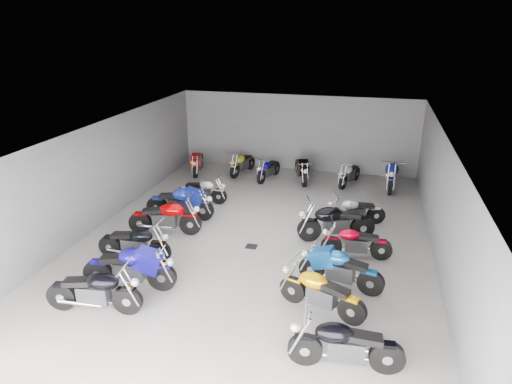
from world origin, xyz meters
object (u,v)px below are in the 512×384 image
at_px(motorcycle_right_a, 344,345).
at_px(motorcycle_right_b, 321,292).
at_px(motorcycle_left_b, 130,268).
at_px(motorcycle_back_a, 198,162).
at_px(motorcycle_right_d, 355,242).
at_px(motorcycle_back_d, 301,169).
at_px(motorcycle_left_d, 166,217).
at_px(motorcycle_left_c, 135,243).
at_px(motorcycle_right_f, 355,211).
at_px(motorcycle_left_f, 202,190).
at_px(motorcycle_right_e, 335,222).
at_px(motorcycle_right_c, 340,269).
at_px(drain_grate, 251,246).
at_px(motorcycle_back_e, 349,174).
at_px(motorcycle_left_e, 181,203).
at_px(motorcycle_back_b, 242,163).
at_px(motorcycle_left_a, 95,291).
at_px(motorcycle_back_c, 268,169).
at_px(motorcycle_back_f, 391,174).

xyz_separation_m(motorcycle_right_a, motorcycle_right_b, (-0.64, 1.64, -0.02)).
bearing_deg(motorcycle_left_b, motorcycle_back_a, -176.95).
relative_size(motorcycle_right_d, motorcycle_back_d, 0.96).
distance_m(motorcycle_left_d, motorcycle_back_d, 6.61).
xyz_separation_m(motorcycle_left_c, motorcycle_right_f, (5.61, 3.81, -0.05)).
bearing_deg(motorcycle_right_b, motorcycle_back_d, 31.86).
height_order(motorcycle_left_f, motorcycle_back_d, motorcycle_back_d).
relative_size(motorcycle_right_e, motorcycle_right_f, 1.21).
relative_size(motorcycle_right_f, motorcycle_back_a, 0.93).
relative_size(motorcycle_left_c, motorcycle_right_c, 0.99).
height_order(drain_grate, motorcycle_back_e, motorcycle_back_e).
bearing_deg(motorcycle_back_e, drain_grate, 87.78).
bearing_deg(motorcycle_right_c, motorcycle_right_b, 175.75).
bearing_deg(motorcycle_left_e, motorcycle_right_d, 74.08).
height_order(motorcycle_left_d, motorcycle_back_b, motorcycle_left_d).
bearing_deg(motorcycle_right_a, motorcycle_left_c, 58.44).
distance_m(motorcycle_left_c, motorcycle_right_b, 5.24).
distance_m(motorcycle_right_d, motorcycle_back_e, 5.94).
relative_size(drain_grate, motorcycle_right_c, 0.15).
distance_m(motorcycle_right_a, motorcycle_right_e, 5.36).
bearing_deg(motorcycle_back_a, motorcycle_left_e, 92.63).
bearing_deg(motorcycle_left_a, motorcycle_right_b, 96.38).
relative_size(motorcycle_back_a, motorcycle_back_d, 0.98).
distance_m(motorcycle_left_a, motorcycle_back_a, 9.89).
height_order(motorcycle_left_d, motorcycle_back_c, motorcycle_left_d).
distance_m(motorcycle_right_e, motorcycle_back_d, 5.24).
bearing_deg(motorcycle_left_b, motorcycle_back_f, 137.06).
bearing_deg(motorcycle_left_a, motorcycle_back_c, 162.23).
bearing_deg(motorcycle_left_a, motorcycle_right_c, 106.63).
xyz_separation_m(motorcycle_left_f, motorcycle_back_b, (0.49, 3.43, 0.01)).
bearing_deg(motorcycle_back_d, motorcycle_back_b, -26.07).
relative_size(motorcycle_left_c, motorcycle_back_e, 1.16).
relative_size(motorcycle_right_e, motorcycle_back_c, 1.22).
relative_size(motorcycle_right_d, motorcycle_back_b, 1.02).
xyz_separation_m(motorcycle_right_a, motorcycle_back_d, (-2.46, 10.24, -0.02)).
bearing_deg(motorcycle_left_f, motorcycle_right_e, 70.10).
xyz_separation_m(motorcycle_back_d, motorcycle_back_f, (3.47, 0.06, 0.06)).
xyz_separation_m(drain_grate, motorcycle_left_d, (-2.72, 0.19, 0.53)).
bearing_deg(motorcycle_right_a, motorcycle_right_d, -5.58).
bearing_deg(motorcycle_right_e, motorcycle_back_e, -21.23).
bearing_deg(motorcycle_left_f, motorcycle_back_c, 150.67).
xyz_separation_m(motorcycle_left_f, motorcycle_right_e, (4.83, -1.79, 0.11)).
bearing_deg(motorcycle_right_b, drain_grate, 60.98).
height_order(motorcycle_left_a, motorcycle_left_b, motorcycle_left_b).
distance_m(motorcycle_back_a, motorcycle_back_f, 7.87).
bearing_deg(motorcycle_right_b, motorcycle_right_e, 20.28).
bearing_deg(motorcycle_left_e, motorcycle_right_b, 48.34).
distance_m(motorcycle_right_b, motorcycle_right_e, 3.68).
distance_m(motorcycle_left_c, motorcycle_left_e, 2.85).
relative_size(motorcycle_left_f, motorcycle_back_c, 1.02).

